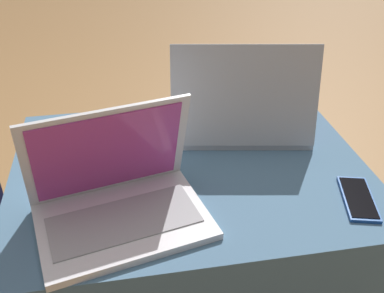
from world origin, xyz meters
The scene contains 6 objects.
ground_plane centered at (0.00, 0.00, 0.00)m, with size 14.00×14.00×0.00m, color #9E7042.
ottoman centered at (0.00, 0.00, 0.20)m, with size 0.87×0.67×0.39m.
laptop_near centered at (-0.18, -0.16, 0.44)m, with size 0.39×0.31×0.25m.
laptop_far centered at (0.16, 0.14, 0.44)m, with size 0.41×0.32×0.27m.
cell_phone centered at (0.35, -0.20, 0.39)m, with size 0.10×0.17×0.01m.
coffee_mug centered at (-0.15, 0.09, 0.43)m, with size 0.13×0.09×0.09m.
Camera 1 is at (-0.15, -0.91, 1.02)m, focal length 42.00 mm.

